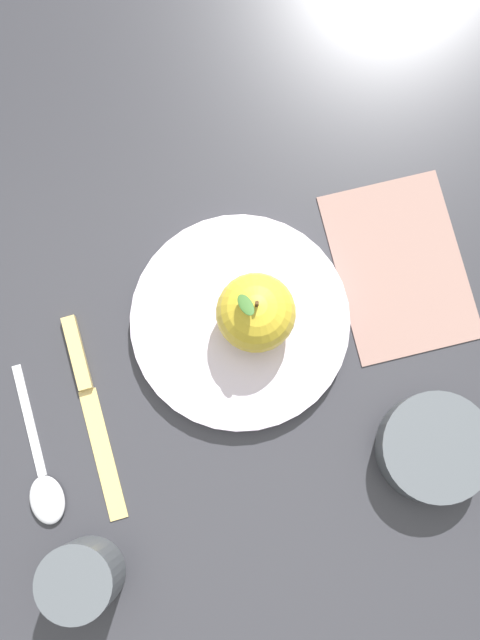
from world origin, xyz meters
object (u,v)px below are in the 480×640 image
object	(u,v)px
apple	(256,313)
spoon	(43,483)
side_bowl	(435,448)
linen_napkin	(400,266)
knife	(88,397)
dinner_plate	(240,322)
cup	(81,579)

from	to	relation	value
apple	spoon	xyz separation A→B (m)	(0.23, 0.13, -0.05)
side_bowl	spoon	bearing A→B (deg)	-4.04
apple	linen_napkin	world-z (taller)	apple
apple	spoon	distance (m)	0.27
knife	spoon	size ratio (longest dim) A/B	1.28
dinner_plate	linen_napkin	bearing A→B (deg)	-169.23
apple	knife	distance (m)	0.19
side_bowl	spoon	world-z (taller)	side_bowl
dinner_plate	knife	distance (m)	0.17
knife	dinner_plate	bearing A→B (deg)	-162.65
apple	cup	distance (m)	0.29
cup	knife	distance (m)	0.17
dinner_plate	knife	size ratio (longest dim) A/B	1.06
dinner_plate	spoon	size ratio (longest dim) A/B	1.35
spoon	linen_napkin	world-z (taller)	spoon
knife	linen_napkin	size ratio (longest dim) A/B	1.13
knife	side_bowl	bearing A→B (deg)	162.44
apple	side_bowl	world-z (taller)	apple
apple	linen_napkin	distance (m)	0.17
dinner_plate	apple	world-z (taller)	apple
cup	apple	bearing A→B (deg)	-132.29
apple	knife	size ratio (longest dim) A/B	0.43
apple	linen_napkin	size ratio (longest dim) A/B	0.49
dinner_plate	knife	bearing A→B (deg)	17.35
knife	linen_napkin	world-z (taller)	knife
linen_napkin	knife	bearing A→B (deg)	14.00
knife	apple	bearing A→B (deg)	-164.70
dinner_plate	linen_napkin	size ratio (longest dim) A/B	1.20
spoon	linen_napkin	bearing A→B (deg)	-157.60
apple	side_bowl	distance (m)	0.22
side_bowl	cup	size ratio (longest dim) A/B	1.28
dinner_plate	side_bowl	distance (m)	0.23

